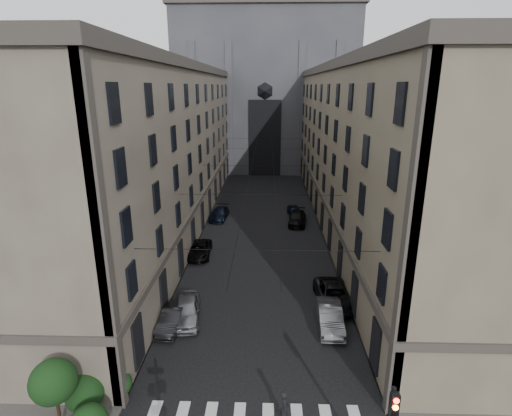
# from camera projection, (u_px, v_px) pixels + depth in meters

# --- Properties ---
(sidewalk_left) EXTENTS (7.00, 80.00, 0.15)m
(sidewalk_left) POSITION_uv_depth(u_px,v_px,m) (179.00, 222.00, 49.93)
(sidewalk_left) COLOR #383533
(sidewalk_left) RESTS_ON ground
(sidewalk_right) EXTENTS (7.00, 80.00, 0.15)m
(sidewalk_right) POSITION_uv_depth(u_px,v_px,m) (347.00, 224.00, 49.34)
(sidewalk_right) COLOR #383533
(sidewalk_right) RESTS_ON ground
(building_left) EXTENTS (13.60, 60.60, 18.85)m
(building_left) POSITION_uv_depth(u_px,v_px,m) (149.00, 148.00, 47.30)
(building_left) COLOR #4F463C
(building_left) RESTS_ON ground
(building_right) EXTENTS (13.60, 60.60, 18.85)m
(building_right) POSITION_uv_depth(u_px,v_px,m) (378.00, 149.00, 46.53)
(building_right) COLOR brown
(building_right) RESTS_ON ground
(gothic_tower) EXTENTS (35.00, 23.00, 58.00)m
(gothic_tower) POSITION_uv_depth(u_px,v_px,m) (265.00, 79.00, 81.66)
(gothic_tower) COLOR #2D2D33
(gothic_tower) RESTS_ON ground
(shrub_cluster) EXTENTS (3.90, 4.40, 3.90)m
(shrub_cluster) POSITION_uv_depth(u_px,v_px,m) (78.00, 394.00, 19.76)
(shrub_cluster) COLOR black
(shrub_cluster) RESTS_ON sidewalk_left
(tram_wires) EXTENTS (14.00, 60.00, 0.43)m
(tram_wires) POSITION_uv_depth(u_px,v_px,m) (263.00, 167.00, 47.18)
(tram_wires) COLOR black
(tram_wires) RESTS_ON ground
(car_left_near) EXTENTS (2.51, 5.00, 1.63)m
(car_left_near) POSITION_uv_depth(u_px,v_px,m) (187.00, 310.00, 29.01)
(car_left_near) COLOR slate
(car_left_near) RESTS_ON ground
(car_left_midnear) EXTENTS (1.71, 4.23, 1.37)m
(car_left_midnear) POSITION_uv_depth(u_px,v_px,m) (172.00, 319.00, 28.14)
(car_left_midnear) COLOR black
(car_left_midnear) RESTS_ON ground
(car_left_midfar) EXTENTS (2.46, 5.01, 1.37)m
(car_left_midfar) POSITION_uv_depth(u_px,v_px,m) (199.00, 250.00, 39.96)
(car_left_midfar) COLOR black
(car_left_midfar) RESTS_ON ground
(car_left_far) EXTENTS (2.42, 5.03, 1.41)m
(car_left_far) POSITION_uv_depth(u_px,v_px,m) (219.00, 214.00, 51.14)
(car_left_far) COLOR black
(car_left_far) RESTS_ON ground
(car_right_near) EXTENTS (1.79, 4.78, 1.56)m
(car_right_near) POSITION_uv_depth(u_px,v_px,m) (330.00, 317.00, 28.15)
(car_right_near) COLOR slate
(car_right_near) RESTS_ON ground
(car_right_midnear) EXTENTS (2.86, 5.63, 1.53)m
(car_right_midnear) POSITION_uv_depth(u_px,v_px,m) (334.00, 295.00, 31.14)
(car_right_midnear) COLOR black
(car_right_midnear) RESTS_ON ground
(car_right_midfar) EXTENTS (2.68, 5.32, 1.48)m
(car_right_midfar) POSITION_uv_depth(u_px,v_px,m) (297.00, 218.00, 49.31)
(car_right_midfar) COLOR black
(car_right_midfar) RESTS_ON ground
(car_right_far) EXTENTS (2.09, 4.16, 1.36)m
(car_right_far) POSITION_uv_depth(u_px,v_px,m) (295.00, 211.00, 52.31)
(car_right_far) COLOR black
(car_right_far) RESTS_ON ground
(pedestrian) EXTENTS (0.45, 0.68, 1.87)m
(pedestrian) POSITION_uv_depth(u_px,v_px,m) (284.00, 408.00, 20.03)
(pedestrian) COLOR black
(pedestrian) RESTS_ON ground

